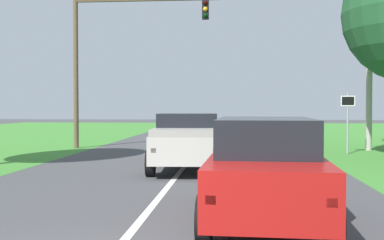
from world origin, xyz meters
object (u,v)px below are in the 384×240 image
(pickup_truck_lead, at_px, (188,141))
(red_suv_near, at_px, (265,167))
(utility_pole_right, at_px, (370,38))
(keep_moving_sign, at_px, (348,115))
(traffic_light, at_px, (112,43))

(pickup_truck_lead, bearing_deg, red_suv_near, -73.17)
(pickup_truck_lead, distance_m, utility_pole_right, 11.77)
(pickup_truck_lead, xyz_separation_m, keep_moving_sign, (6.36, 5.88, 0.74))
(keep_moving_sign, bearing_deg, pickup_truck_lead, -137.24)
(pickup_truck_lead, relative_size, traffic_light, 0.63)
(traffic_light, relative_size, utility_pole_right, 0.75)
(traffic_light, relative_size, keep_moving_sign, 2.96)
(red_suv_near, xyz_separation_m, traffic_light, (-6.45, 14.47, 4.16))
(keep_moving_sign, xyz_separation_m, utility_pole_right, (1.39, 1.86, 3.56))
(traffic_light, xyz_separation_m, utility_pole_right, (12.18, -0.05, 0.11))
(utility_pole_right, bearing_deg, keep_moving_sign, -126.91)
(red_suv_near, bearing_deg, utility_pole_right, 68.34)
(red_suv_near, relative_size, keep_moving_sign, 1.84)
(red_suv_near, height_order, utility_pole_right, utility_pole_right)
(traffic_light, distance_m, utility_pole_right, 12.18)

